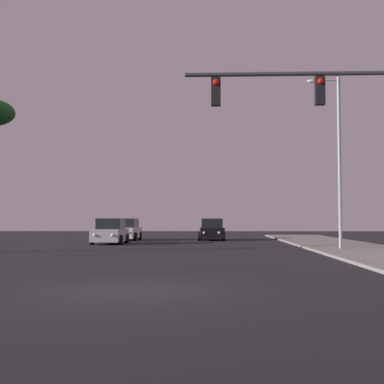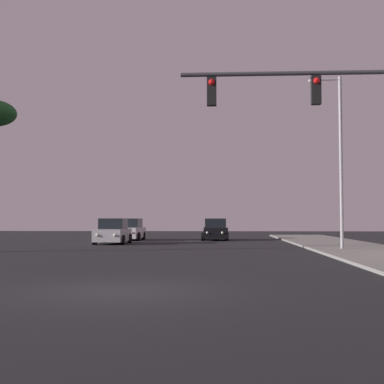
{
  "view_description": "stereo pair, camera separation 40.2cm",
  "coord_description": "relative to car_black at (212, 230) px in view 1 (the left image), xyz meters",
  "views": [
    {
      "loc": [
        1.95,
        -12.29,
        1.64
      ],
      "look_at": [
        0.96,
        12.71,
        2.91
      ],
      "focal_mm": 50.0,
      "sensor_mm": 36.0,
      "label": 1
    },
    {
      "loc": [
        2.35,
        -12.27,
        1.64
      ],
      "look_at": [
        0.96,
        12.71,
        2.91
      ],
      "focal_mm": 50.0,
      "sensor_mm": 36.0,
      "label": 2
    }
  ],
  "objects": [
    {
      "name": "car_black",
      "position": [
        0.0,
        0.0,
        0.0
      ],
      "size": [
        2.04,
        4.34,
        1.68
      ],
      "rotation": [
        0.0,
        0.0,
        3.18
      ],
      "color": "black",
      "rests_on": "ground"
    },
    {
      "name": "car_white",
      "position": [
        -6.65,
        -0.3,
        0.0
      ],
      "size": [
        2.04,
        4.34,
        1.68
      ],
      "rotation": [
        0.0,
        0.0,
        3.1
      ],
      "color": "silver",
      "rests_on": "ground"
    },
    {
      "name": "street_lamp",
      "position": [
        6.6,
        -13.54,
        4.36
      ],
      "size": [
        1.74,
        0.24,
        9.0
      ],
      "color": "#99999E",
      "rests_on": "sidewalk_right"
    },
    {
      "name": "car_silver",
      "position": [
        -6.7,
        -6.46,
        0.0
      ],
      "size": [
        2.04,
        4.31,
        1.68
      ],
      "rotation": [
        0.0,
        0.0,
        3.14
      ],
      "color": "#B7B7BC",
      "rests_on": "ground"
    },
    {
      "name": "traffic_light_mast",
      "position": [
        3.9,
        -24.9,
        3.93
      ],
      "size": [
        6.63,
        0.36,
        6.5
      ],
      "color": "#38383D",
      "rests_on": "sidewalk_right"
    },
    {
      "name": "ground_plane",
      "position": [
        -1.85,
        -29.36,
        -0.76
      ],
      "size": [
        120.0,
        120.0,
        0.0
      ],
      "primitive_type": "plane",
      "color": "black"
    }
  ]
}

